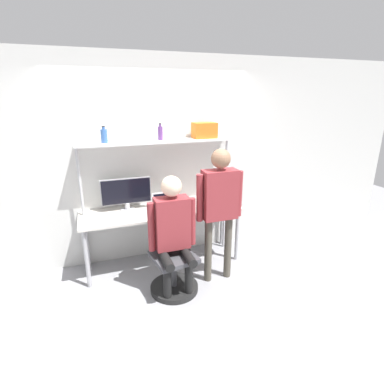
{
  "coord_description": "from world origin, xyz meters",
  "views": [
    {
      "loc": [
        -0.81,
        -3.22,
        2.19
      ],
      "look_at": [
        0.26,
        -0.11,
        1.12
      ],
      "focal_mm": 28.0,
      "sensor_mm": 36.0,
      "label": 1
    }
  ],
  "objects": [
    {
      "name": "bottle_purple",
      "position": [
        0.04,
        0.47,
        1.74
      ],
      "size": [
        0.06,
        0.06,
        0.21
      ],
      "color": "#593372",
      "rests_on": "shelf_unit"
    },
    {
      "name": "desk",
      "position": [
        0.0,
        0.33,
        0.69
      ],
      "size": [
        2.07,
        0.61,
        0.77
      ],
      "color": "beige",
      "rests_on": "ground_plane"
    },
    {
      "name": "ground_plane",
      "position": [
        0.0,
        0.0,
        0.0
      ],
      "size": [
        12.0,
        12.0,
        0.0
      ],
      "primitive_type": "plane",
      "color": "gray"
    },
    {
      "name": "storage_box",
      "position": [
        0.63,
        0.47,
        1.75
      ],
      "size": [
        0.3,
        0.2,
        0.2
      ],
      "color": "#D1661E",
      "rests_on": "shelf_unit"
    },
    {
      "name": "office_chair",
      "position": [
        -0.04,
        -0.27,
        0.28
      ],
      "size": [
        0.56,
        0.56,
        0.91
      ],
      "color": "black",
      "rests_on": "ground_plane"
    },
    {
      "name": "cell_phone",
      "position": [
        0.25,
        0.25,
        0.78
      ],
      "size": [
        0.07,
        0.15,
        0.01
      ],
      "color": "silver",
      "rests_on": "desk"
    },
    {
      "name": "person_standing",
      "position": [
        0.55,
        -0.25,
        1.04
      ],
      "size": [
        0.57,
        0.22,
        1.63
      ],
      "color": "#4C473D",
      "rests_on": "ground_plane"
    },
    {
      "name": "monitor",
      "position": [
        -0.42,
        0.47,
        1.01
      ],
      "size": [
        0.63,
        0.18,
        0.42
      ],
      "color": "#B7B7BC",
      "rests_on": "desk"
    },
    {
      "name": "laptop",
      "position": [
        0.02,
        0.28,
        0.84
      ],
      "size": [
        0.29,
        0.23,
        0.23
      ],
      "color": "silver",
      "rests_on": "desk"
    },
    {
      "name": "person_seated",
      "position": [
        -0.03,
        -0.32,
        0.81
      ],
      "size": [
        0.55,
        0.47,
        1.38
      ],
      "color": "black",
      "rests_on": "ground_plane"
    },
    {
      "name": "shelf_unit",
      "position": [
        0.0,
        0.47,
        1.45
      ],
      "size": [
        1.96,
        0.3,
        1.65
      ],
      "color": "white",
      "rests_on": "ground_plane"
    },
    {
      "name": "wall_back",
      "position": [
        0.0,
        0.66,
        1.35
      ],
      "size": [
        8.0,
        0.06,
        2.7
      ],
      "color": "silver",
      "rests_on": "ground_plane"
    },
    {
      "name": "bottle_blue",
      "position": [
        -0.64,
        0.47,
        1.74
      ],
      "size": [
        0.08,
        0.08,
        0.2
      ],
      "color": "#335999",
      "rests_on": "shelf_unit"
    }
  ]
}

